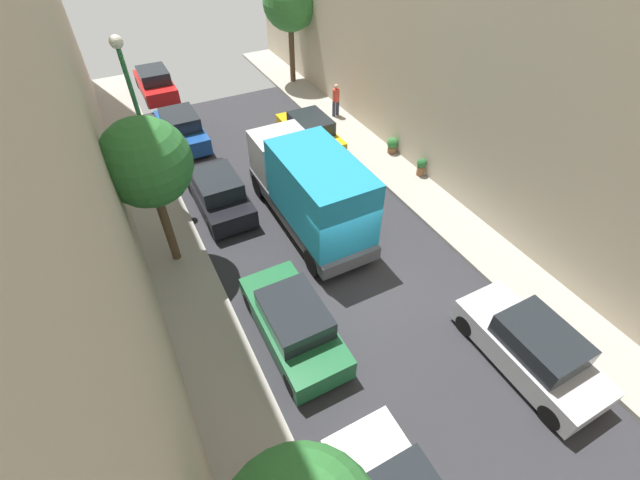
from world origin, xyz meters
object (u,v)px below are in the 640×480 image
object	(u,v)px
pedestrian	(336,99)
lamp_post	(135,101)
parked_car_left_5	(155,83)
street_tree_1	(290,3)
parked_car_right_2	(310,133)
parked_car_left_4	(182,129)
potted_plant_2	(421,166)
potted_plant_3	(129,167)
parked_car_left_2	(294,323)
potted_plant_5	(392,145)
parked_car_right_1	(531,348)
parked_car_left_3	(219,193)
street_tree_0	(147,164)
delivery_truck	(310,188)

from	to	relation	value
pedestrian	lamp_post	world-z (taller)	lamp_post
parked_car_left_5	street_tree_1	size ratio (longest dim) A/B	0.71
pedestrian	parked_car_right_2	bearing A→B (deg)	-141.94
parked_car_left_4	potted_plant_2	size ratio (longest dim) A/B	5.30
parked_car_left_5	potted_plant_3	distance (m)	8.83
parked_car_left_2	potted_plant_5	bearing A→B (deg)	40.32
parked_car_right_2	potted_plant_5	world-z (taller)	parked_car_right_2
parked_car_left_2	parked_car_right_2	world-z (taller)	same
parked_car_right_1	potted_plant_3	bearing A→B (deg)	119.54
parked_car_right_2	potted_plant_5	xyz separation A→B (m)	(3.04, -2.57, -0.15)
parked_car_left_3	street_tree_0	size ratio (longest dim) A/B	0.80
street_tree_1	lamp_post	size ratio (longest dim) A/B	0.94
parked_car_right_1	parked_car_left_2	bearing A→B (deg)	145.00
parked_car_left_4	lamp_post	size ratio (longest dim) A/B	0.67
parked_car_left_3	parked_car_left_4	world-z (taller)	same
street_tree_0	parked_car_left_3	bearing A→B (deg)	43.72
pedestrian	potted_plant_3	xyz separation A→B (m)	(-10.79, -0.94, -0.43)
potted_plant_2	potted_plant_5	xyz separation A→B (m)	(-0.04, 2.14, -0.02)
parked_car_right_2	lamp_post	xyz separation A→B (m)	(-7.30, -0.83, 3.47)
parked_car_left_3	potted_plant_2	world-z (taller)	parked_car_left_3
parked_car_left_5	potted_plant_2	distance (m)	16.46
potted_plant_5	lamp_post	size ratio (longest dim) A/B	0.12
street_tree_1	potted_plant_5	xyz separation A→B (m)	(0.55, -9.91, -3.94)
parked_car_left_5	parked_car_right_1	xyz separation A→B (m)	(5.40, -22.92, 0.00)
parked_car_left_4	parked_car_right_2	bearing A→B (deg)	-30.95
parked_car_left_3	parked_car_left_4	xyz separation A→B (m)	(0.00, 5.91, 0.00)
potted_plant_2	potted_plant_5	world-z (taller)	potted_plant_2
parked_car_left_2	potted_plant_2	size ratio (longest dim) A/B	5.30
parked_car_right_1	lamp_post	distance (m)	15.03
parked_car_left_3	parked_car_left_5	size ratio (longest dim) A/B	1.00
parked_car_left_3	potted_plant_5	bearing A→B (deg)	0.70
street_tree_1	lamp_post	distance (m)	12.76
street_tree_0	street_tree_1	size ratio (longest dim) A/B	0.88
potted_plant_5	parked_car_left_3	bearing A→B (deg)	-179.30
parked_car_left_3	parked_car_right_2	size ratio (longest dim) A/B	1.00
parked_car_left_4	street_tree_0	size ratio (longest dim) A/B	0.80
parked_car_right_2	street_tree_0	world-z (taller)	street_tree_0
pedestrian	lamp_post	distance (m)	10.70
lamp_post	parked_car_left_4	bearing A→B (deg)	64.99
street_tree_0	delivery_truck	bearing A→B (deg)	-6.19
parked_car_left_2	parked_car_left_4	distance (m)	12.97
parked_car_right_2	street_tree_0	xyz separation A→B (m)	(-7.71, -4.88, 3.28)
parked_car_left_2	parked_car_right_1	distance (m)	6.59
parked_car_left_2	parked_car_left_3	world-z (taller)	same
parked_car_left_5	parked_car_left_4	bearing A→B (deg)	-90.00
pedestrian	potted_plant_2	distance (m)	6.73
street_tree_0	potted_plant_3	world-z (taller)	street_tree_0
parked_car_right_1	delivery_truck	world-z (taller)	delivery_truck
parked_car_left_3	potted_plant_3	size ratio (longest dim) A/B	4.53
parked_car_left_4	potted_plant_3	bearing A→B (deg)	-142.38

